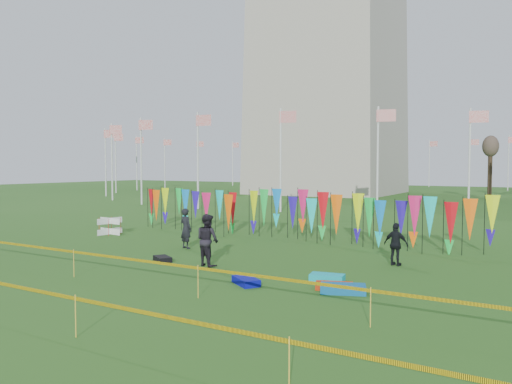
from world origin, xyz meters
The scene contains 13 objects.
ground centered at (0.00, 0.00, 0.00)m, with size 160.00×160.00×0.00m, color #224F16.
flagpole_ring centered at (-14.00, 48.00, 4.00)m, with size 57.40×56.16×8.00m.
banner_row centered at (0.28, 8.07, 1.39)m, with size 18.64×0.64×2.27m.
caution_tape_near centered at (-0.22, -2.48, 0.78)m, with size 26.00×0.02×0.90m.
box_kite centered at (-8.43, 5.18, 0.44)m, with size 0.80×0.80×0.88m.
person_left centered at (-2.27, 3.76, 0.87)m, with size 0.63×0.46×1.74m, color black.
person_mid centered at (0.77, 1.18, 0.93)m, with size 0.91×0.56×1.86m, color black.
person_right centered at (6.54, 4.67, 0.77)m, with size 0.90×0.51×1.53m, color black.
kite_bag_turquoise centered at (5.35, 1.21, 0.10)m, with size 1.05×0.52×0.21m, color #0DB3C7.
kite_bag_blue centered at (3.44, -0.51, 0.10)m, with size 1.00×0.52×0.21m, color #090DA0.
kite_bag_red centered at (5.94, 0.30, 0.10)m, with size 1.07×0.49×0.20m, color red.
kite_bag_black centered at (-1.17, 0.99, 0.10)m, with size 0.83×0.48×0.19m, color black.
kite_bag_teal centered at (6.31, 0.04, 0.12)m, with size 1.25×0.60×0.24m, color #0B61A0.
Camera 1 is at (11.27, -13.10, 3.57)m, focal length 35.00 mm.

